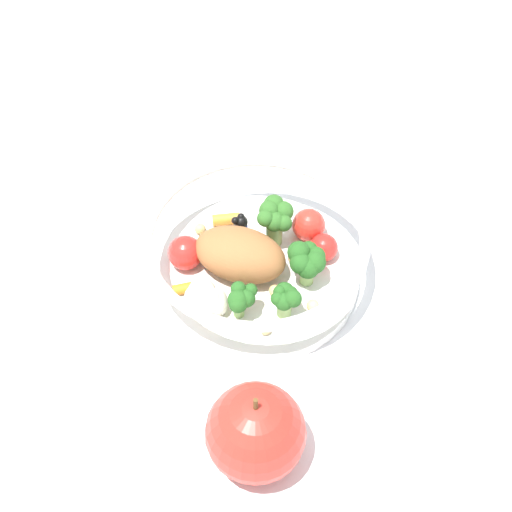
# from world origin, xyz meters

# --- Properties ---
(ground_plane) EXTENTS (2.40, 2.40, 0.00)m
(ground_plane) POSITION_xyz_m (0.00, 0.00, 0.00)
(ground_plane) COLOR white
(food_container) EXTENTS (0.21, 0.21, 0.06)m
(food_container) POSITION_xyz_m (0.00, 0.01, 0.03)
(food_container) COLOR white
(food_container) RESTS_ON ground_plane
(loose_apple) EXTENTS (0.08, 0.08, 0.09)m
(loose_apple) POSITION_xyz_m (0.18, 0.02, 0.04)
(loose_apple) COLOR red
(loose_apple) RESTS_ON ground_plane
(folded_napkin) EXTENTS (0.15, 0.17, 0.01)m
(folded_napkin) POSITION_xyz_m (-0.18, -0.10, 0.00)
(folded_napkin) COLOR white
(folded_napkin) RESTS_ON ground_plane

